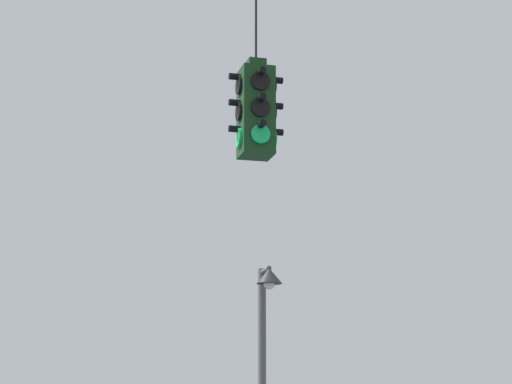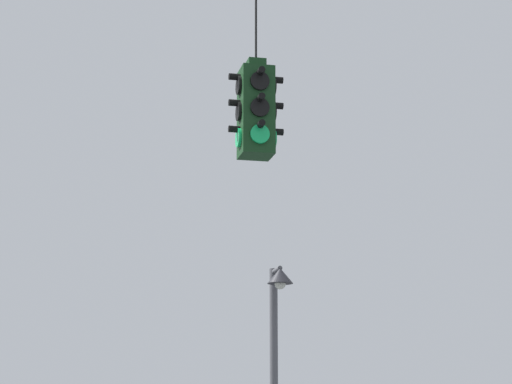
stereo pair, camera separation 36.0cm
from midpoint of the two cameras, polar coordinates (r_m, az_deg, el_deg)
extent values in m
cube|color=#143819|center=(10.42, -0.99, 4.57)|extent=(0.34, 0.34, 0.95)
cube|color=#143819|center=(10.59, -0.98, 7.28)|extent=(0.19, 0.19, 0.10)
cylinder|color=black|center=(10.76, -0.97, 9.64)|extent=(0.02, 0.02, 0.85)
cylinder|color=black|center=(10.34, -0.74, 6.38)|extent=(0.20, 0.03, 0.20)
cylinder|color=black|center=(10.33, -0.68, 6.93)|extent=(0.07, 0.12, 0.07)
cylinder|color=black|center=(10.25, -0.75, 4.87)|extent=(0.20, 0.03, 0.20)
cylinder|color=black|center=(10.23, -0.69, 5.43)|extent=(0.07, 0.12, 0.07)
cylinder|color=#19C666|center=(10.16, -0.75, 3.34)|extent=(0.20, 0.03, 0.20)
cylinder|color=black|center=(10.15, -0.69, 3.90)|extent=(0.07, 0.12, 0.07)
cylinder|color=black|center=(10.68, -1.22, 5.74)|extent=(0.20, 0.03, 0.20)
cylinder|color=black|center=(10.75, -1.28, 6.11)|extent=(0.07, 0.12, 0.07)
cylinder|color=black|center=(10.59, -1.23, 4.27)|extent=(0.20, 0.03, 0.20)
cylinder|color=black|center=(10.66, -1.29, 4.67)|extent=(0.07, 0.12, 0.07)
cylinder|color=#19C666|center=(10.51, -1.24, 2.79)|extent=(0.20, 0.03, 0.20)
cylinder|color=black|center=(10.58, -1.29, 3.19)|extent=(0.07, 0.12, 0.07)
cylinder|color=black|center=(10.47, -1.98, 6.13)|extent=(0.03, 0.20, 0.20)
cylinder|color=black|center=(10.49, -2.21, 6.62)|extent=(0.12, 0.07, 0.07)
cylinder|color=black|center=(10.38, -1.99, 4.65)|extent=(0.03, 0.20, 0.20)
cylinder|color=black|center=(10.40, -2.23, 5.14)|extent=(0.12, 0.07, 0.07)
cylinder|color=#19C666|center=(10.30, -2.00, 3.13)|extent=(0.03, 0.20, 0.20)
cylinder|color=black|center=(10.31, -2.24, 3.63)|extent=(0.12, 0.07, 0.07)
cylinder|color=black|center=(10.55, -0.01, 5.97)|extent=(0.03, 0.20, 0.20)
cylinder|color=black|center=(10.59, 0.23, 6.41)|extent=(0.12, 0.07, 0.07)
cylinder|color=black|center=(10.46, -0.01, 4.49)|extent=(0.03, 0.20, 0.20)
cylinder|color=black|center=(10.50, 0.23, 4.94)|extent=(0.12, 0.07, 0.07)
cylinder|color=#19C666|center=(10.38, -0.01, 2.99)|extent=(0.03, 0.20, 0.20)
cylinder|color=black|center=(10.42, 0.23, 3.45)|extent=(0.12, 0.07, 0.07)
cylinder|color=#515156|center=(14.61, -0.16, -4.49)|extent=(0.07, 0.41, 0.07)
cone|color=#232328|center=(14.40, 0.04, -4.81)|extent=(0.37, 0.37, 0.22)
sphere|color=silver|center=(14.38, 0.04, -5.25)|extent=(0.17, 0.17, 0.17)
camera|label=1|loc=(0.18, -91.01, 0.24)|focal=70.00mm
camera|label=2|loc=(0.18, 88.99, -0.24)|focal=70.00mm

